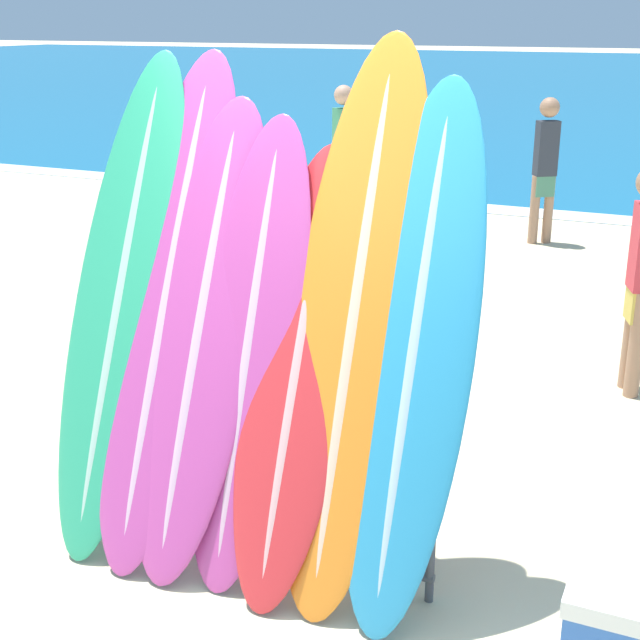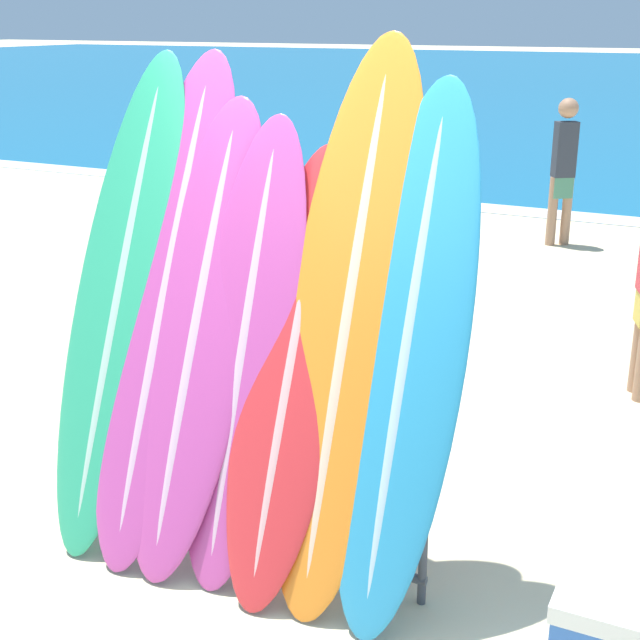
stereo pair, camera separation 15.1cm
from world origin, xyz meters
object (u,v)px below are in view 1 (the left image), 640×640
object	(u,v)px
person_mid_beach	(343,152)
surfboard_rack	(252,462)
surfboard_slot_2	(201,338)
surfboard_slot_3	(249,354)
surfboard_slot_6	(414,357)
surfboard_slot_0	(122,302)
surfboard_slot_4	(297,376)
surfboard_slot_1	(168,308)
person_far_left	(545,165)
surfboard_slot_5	(354,326)

from	to	relation	value
person_mid_beach	surfboard_rack	bearing A→B (deg)	143.28
surfboard_slot_2	person_mid_beach	distance (m)	7.07
surfboard_slot_3	surfboard_slot_6	xyz separation A→B (m)	(0.78, 0.03, 0.10)
surfboard_slot_6	surfboard_slot_0	bearing A→B (deg)	179.04
surfboard_slot_2	person_mid_beach	bearing A→B (deg)	107.38
surfboard_slot_3	surfboard_slot_4	distance (m)	0.26
surfboard_slot_4	surfboard_slot_1	bearing A→B (deg)	173.26
surfboard_rack	surfboard_slot_3	bearing A→B (deg)	112.20
surfboard_slot_4	person_far_left	size ratio (longest dim) A/B	1.19
surfboard_slot_5	person_mid_beach	world-z (taller)	surfboard_slot_5
surfboard_slot_5	surfboard_slot_2	bearing A→B (deg)	-175.80
surfboard_rack	surfboard_slot_6	size ratio (longest dim) A/B	0.80
surfboard_slot_4	surfboard_slot_5	distance (m)	0.35
surfboard_slot_4	surfboard_slot_6	xyz separation A→B (m)	(0.53, 0.06, 0.16)
surfboard_slot_1	surfboard_slot_4	world-z (taller)	surfboard_slot_1
surfboard_slot_3	person_far_left	bearing A→B (deg)	89.86
person_far_left	surfboard_slot_0	bearing A→B (deg)	-130.91
surfboard_slot_4	person_far_left	xyz separation A→B (m)	(-0.24, 7.10, -0.08)
surfboard_rack	surfboard_slot_3	size ratio (longest dim) A/B	0.87
surfboard_slot_0	surfboard_rack	bearing A→B (deg)	-5.79
surfboard_rack	surfboard_slot_5	distance (m)	0.88
surfboard_slot_5	person_far_left	distance (m)	7.03
surfboard_slot_5	surfboard_slot_6	bearing A→B (deg)	-6.44
surfboard_slot_1	surfboard_rack	bearing A→B (deg)	-9.52
surfboard_slot_4	surfboard_rack	bearing A→B (deg)	178.75
surfboard_slot_0	surfboard_slot_3	size ratio (longest dim) A/B	1.13
surfboard_slot_1	person_far_left	bearing A→B (deg)	85.94
surfboard_slot_2	person_far_left	world-z (taller)	surfboard_slot_2
surfboard_slot_5	person_mid_beach	bearing A→B (deg)	113.21
surfboard_slot_0	person_mid_beach	distance (m)	6.90
surfboard_slot_3	person_mid_beach	world-z (taller)	surfboard_slot_3
surfboard_slot_6	person_far_left	world-z (taller)	surfboard_slot_6
surfboard_slot_3	person_far_left	distance (m)	7.08
surfboard_slot_3	surfboard_slot_5	bearing A→B (deg)	7.77
surfboard_slot_1	surfboard_slot_3	size ratio (longest dim) A/B	1.13
surfboard_rack	surfboard_slot_1	bearing A→B (deg)	170.48
person_mid_beach	person_far_left	xyz separation A→B (m)	(2.39, 0.31, -0.05)
surfboard_rack	surfboard_slot_4	bearing A→B (deg)	-1.25
surfboard_slot_2	person_far_left	distance (m)	7.07
surfboard_slot_0	surfboard_slot_2	bearing A→B (deg)	-5.75
surfboard_rack	person_mid_beach	world-z (taller)	person_mid_beach
person_mid_beach	person_far_left	size ratio (longest dim) A/B	1.05
surfboard_slot_1	surfboard_slot_6	world-z (taller)	surfboard_slot_1
surfboard_slot_1	person_far_left	distance (m)	7.03
surfboard_rack	surfboard_slot_1	xyz separation A→B (m)	(-0.49, 0.08, 0.69)
surfboard_slot_0	surfboard_slot_5	distance (m)	1.24
surfboard_slot_2	surfboard_slot_3	bearing A→B (deg)	-2.56
surfboard_rack	surfboard_slot_0	world-z (taller)	surfboard_slot_0
surfboard_slot_2	surfboard_slot_3	world-z (taller)	surfboard_slot_2
surfboard_slot_2	surfboard_slot_4	world-z (taller)	surfboard_slot_2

